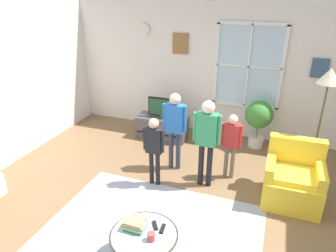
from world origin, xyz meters
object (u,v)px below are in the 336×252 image
(television, at_px, (162,107))
(person_black_shirt, at_px, (154,144))
(coffee_table, at_px, (144,236))
(floor_lamp, at_px, (327,89))
(tv_stand, at_px, (162,127))
(remote_near_books, at_px, (155,225))
(person_green_shirt, at_px, (207,134))
(person_blue_shirt, at_px, (175,123))
(armchair, at_px, (293,180))
(person_red_shirt, at_px, (231,139))
(book_stack, at_px, (135,224))
(remote_near_cup, at_px, (163,229))
(potted_plant_by_window, at_px, (259,117))
(cup, at_px, (151,237))

(television, height_order, person_black_shirt, person_black_shirt)
(coffee_table, height_order, floor_lamp, floor_lamp)
(tv_stand, relative_size, remote_near_books, 7.27)
(person_green_shirt, relative_size, person_blue_shirt, 1.04)
(armchair, distance_m, remote_near_books, 2.14)
(coffee_table, bearing_deg, person_red_shirt, 74.58)
(book_stack, relative_size, person_blue_shirt, 0.19)
(remote_near_cup, distance_m, person_red_shirt, 1.96)
(coffee_table, bearing_deg, potted_plant_by_window, 75.22)
(cup, height_order, person_green_shirt, person_green_shirt)
(coffee_table, distance_m, cup, 0.14)
(cup, bearing_deg, person_blue_shirt, 102.42)
(remote_near_cup, bearing_deg, remote_near_books, 168.33)
(potted_plant_by_window, xyz_separation_m, floor_lamp, (0.90, -0.93, 0.91))
(coffee_table, bearing_deg, remote_near_books, 66.31)
(armchair, height_order, remote_near_books, armchair)
(tv_stand, height_order, remote_near_books, tv_stand)
(television, bearing_deg, tv_stand, 90.00)
(armchair, bearing_deg, person_blue_shirt, 172.06)
(armchair, height_order, remote_near_cup, armchair)
(cup, bearing_deg, television, 109.19)
(person_red_shirt, bearing_deg, book_stack, -109.07)
(tv_stand, xyz_separation_m, person_red_shirt, (1.53, -1.00, 0.45))
(person_red_shirt, height_order, person_blue_shirt, person_blue_shirt)
(television, height_order, cup, television)
(book_stack, xyz_separation_m, person_blue_shirt, (-0.22, 1.95, 0.36))
(tv_stand, xyz_separation_m, coffee_table, (0.97, -3.03, 0.16))
(cup, xyz_separation_m, floor_lamp, (1.66, 2.41, 1.06))
(armchair, distance_m, coffee_table, 2.30)
(remote_near_books, xyz_separation_m, person_green_shirt, (0.18, 1.54, 0.44))
(person_red_shirt, relative_size, potted_plant_by_window, 1.17)
(tv_stand, height_order, person_black_shirt, person_black_shirt)
(person_black_shirt, bearing_deg, book_stack, -75.85)
(coffee_table, relative_size, person_black_shirt, 0.67)
(person_red_shirt, height_order, floor_lamp, floor_lamp)
(book_stack, bearing_deg, person_blue_shirt, 96.47)
(armchair, relative_size, coffee_table, 1.18)
(television, distance_m, person_blue_shirt, 1.21)
(book_stack, bearing_deg, television, 105.78)
(television, relative_size, person_black_shirt, 0.51)
(television, distance_m, book_stack, 3.10)
(cup, distance_m, remote_near_cup, 0.20)
(remote_near_cup, bearing_deg, person_black_shirt, 115.90)
(potted_plant_by_window, bearing_deg, floor_lamp, -45.89)
(tv_stand, distance_m, armchair, 2.78)
(person_red_shirt, distance_m, person_blue_shirt, 0.92)
(television, bearing_deg, person_blue_shirt, -58.90)
(coffee_table, bearing_deg, person_black_shirt, 108.24)
(tv_stand, height_order, cup, cup)
(person_black_shirt, xyz_separation_m, person_green_shirt, (0.73, 0.24, 0.17))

